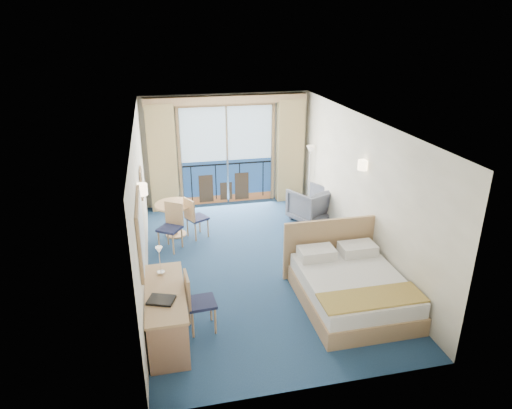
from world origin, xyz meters
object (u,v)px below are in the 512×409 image
desk (168,330)px  table_chair_a (194,216)px  nightstand (352,249)px  desk_chair (196,299)px  armchair (311,205)px  table_chair_b (172,223)px  floor_lamp (310,161)px  bed (350,286)px  round_table (175,211)px

desk → table_chair_a: table_chair_a is taller
nightstand → desk_chair: 3.39m
armchair → desk: size_ratio=0.52×
nightstand → table_chair_b: (-3.27, 1.33, 0.27)m
floor_lamp → desk_chair: bearing=-126.5°
armchair → nightstand: bearing=67.4°
nightstand → floor_lamp: floor_lamp is taller
bed → floor_lamp: bearing=80.6°
bed → table_chair_b: bearing=136.1°
armchair → floor_lamp: 1.16m
bed → floor_lamp: size_ratio=1.33×
desk → table_chair_a: (0.69, 3.59, 0.09)m
desk_chair → round_table: (-0.12, 3.34, 0.01)m
nightstand → armchair: bearing=93.6°
nightstand → desk: (-3.49, -1.90, 0.15)m
armchair → table_chair_a: table_chair_a is taller
round_table → nightstand: bearing=-31.0°
nightstand → table_chair_b: bearing=157.9°
round_table → floor_lamp: bearing=16.0°
floor_lamp → table_chair_b: 3.76m
nightstand → table_chair_a: 3.28m
nightstand → round_table: round_table is taller
armchair → desk: (-3.36, -3.93, 0.03)m
table_chair_a → table_chair_b: 0.59m
bed → table_chair_a: bearing=127.0°
bed → armchair: (0.45, 3.29, 0.08)m
desk → table_chair_b: table_chair_b is taller
desk → table_chair_b: (0.22, 3.23, 0.11)m
nightstand → desk: size_ratio=0.33×
armchair → table_chair_a: (-2.67, -0.34, 0.12)m
round_table → table_chair_b: (-0.09, -0.59, -0.01)m
armchair → table_chair_b: (-3.14, -0.70, 0.15)m
nightstand → desk_chair: (-3.07, -1.42, 0.27)m
armchair → desk: 5.17m
floor_lamp → table_chair_a: size_ratio=1.71×
nightstand → armchair: size_ratio=0.63×
desk_chair → table_chair_b: desk_chair is taller
desk_chair → round_table: bearing=-1.8°
floor_lamp → desk: (-3.59, -4.76, -0.74)m
bed → round_table: (-2.60, 3.18, 0.24)m
nightstand → desk: desk is taller
floor_lamp → desk: bearing=-127.0°
nightstand → round_table: bearing=149.0°
table_chair_a → table_chair_b: bearing=99.6°
bed → nightstand: (0.58, 1.26, -0.04)m
armchair → round_table: size_ratio=1.06×
bed → table_chair_b: bed is taller
desk_chair → table_chair_b: bearing=0.5°
bed → round_table: size_ratio=2.55×
desk → table_chair_b: bearing=86.1°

